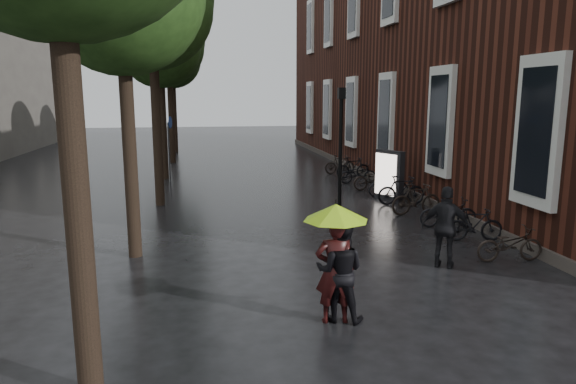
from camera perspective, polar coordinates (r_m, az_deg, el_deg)
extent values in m
cube|color=#38160F|center=(28.23, 18.07, 14.55)|extent=(10.00, 33.00, 12.00)
cube|color=silver|center=(13.58, 26.15, 6.02)|extent=(0.25, 1.60, 3.60)
cube|color=black|center=(13.52, 25.81, 6.04)|extent=(0.10, 1.20, 3.00)
cube|color=silver|center=(17.86, 16.67, 7.52)|extent=(0.25, 1.60, 3.60)
cube|color=black|center=(17.81, 16.38, 7.53)|extent=(0.10, 1.20, 3.00)
cube|color=silver|center=(22.43, 10.91, 8.33)|extent=(0.25, 1.60, 3.60)
cube|color=black|center=(22.40, 10.67, 8.33)|extent=(0.10, 1.20, 3.00)
cube|color=silver|center=(27.16, 7.12, 8.81)|extent=(0.25, 1.60, 3.60)
cube|color=black|center=(27.13, 6.92, 8.81)|extent=(0.10, 1.20, 3.00)
cube|color=silver|center=(27.54, 7.40, 20.32)|extent=(0.25, 1.60, 3.60)
cube|color=black|center=(27.52, 7.19, 20.34)|extent=(0.10, 1.20, 3.00)
cube|color=silver|center=(31.97, 4.46, 9.13)|extent=(0.25, 1.60, 3.60)
cube|color=black|center=(31.95, 4.28, 9.13)|extent=(0.10, 1.20, 3.00)
cube|color=silver|center=(32.30, 4.61, 18.93)|extent=(0.25, 1.60, 3.60)
cube|color=black|center=(32.27, 4.42, 18.94)|extent=(0.10, 1.20, 3.00)
cube|color=silver|center=(36.83, 2.49, 9.35)|extent=(0.25, 1.60, 3.60)
cube|color=black|center=(36.81, 2.34, 9.35)|extent=(0.10, 1.20, 3.00)
cube|color=silver|center=(37.12, 2.56, 17.87)|extent=(0.25, 1.60, 3.60)
cube|color=black|center=(37.09, 2.40, 17.88)|extent=(0.10, 1.20, 3.00)
cube|color=#3F3833|center=(26.50, 7.93, 2.56)|extent=(0.40, 33.00, 0.30)
cylinder|color=black|center=(6.78, -22.27, -2.99)|extent=(0.32, 0.32, 4.68)
cylinder|color=black|center=(12.64, -17.10, 2.98)|extent=(0.32, 0.32, 4.51)
cylinder|color=black|center=(18.55, -14.33, 6.11)|extent=(0.32, 0.32, 4.95)
cylinder|color=black|center=(24.55, -13.67, 6.53)|extent=(0.32, 0.32, 4.40)
cylinder|color=black|center=(30.51, -12.83, 7.68)|extent=(0.32, 0.32, 4.79)
cylinder|color=black|center=(36.51, -12.48, 7.97)|extent=(0.32, 0.32, 4.57)
imported|color=black|center=(8.83, 5.23, -8.67)|extent=(0.72, 0.51, 1.85)
imported|color=black|center=(8.94, 5.80, -8.78)|extent=(1.04, 0.94, 1.75)
cylinder|color=black|center=(8.69, 5.25, -6.76)|extent=(0.02, 0.02, 1.40)
cone|color=#9ED916|center=(8.50, 5.33, -2.25)|extent=(1.10, 1.10, 0.28)
cylinder|color=black|center=(8.47, 5.35, -1.06)|extent=(0.02, 0.02, 0.08)
imported|color=black|center=(12.07, 17.17, -3.77)|extent=(1.16, 0.99, 1.86)
imported|color=black|center=(13.15, 23.41, -5.34)|extent=(1.62, 0.67, 0.83)
imported|color=black|center=(14.60, 20.03, -3.42)|extent=(1.56, 0.69, 0.91)
imported|color=black|center=(15.87, 17.37, -2.21)|extent=(1.75, 0.87, 0.88)
imported|color=black|center=(17.23, 14.07, -0.78)|extent=(1.76, 0.60, 1.04)
imported|color=black|center=(18.70, 12.50, 0.19)|extent=(1.76, 0.54, 1.05)
imported|color=black|center=(20.12, 11.10, 0.67)|extent=(1.60, 0.60, 0.83)
imported|color=black|center=(21.41, 9.52, 1.45)|extent=(1.81, 0.72, 0.93)
imported|color=black|center=(23.00, 7.79, 2.06)|extent=(1.67, 0.60, 0.88)
imported|color=black|center=(24.38, 7.23, 2.71)|extent=(1.71, 0.67, 1.00)
imported|color=black|center=(25.64, 5.77, 3.07)|extent=(1.63, 0.68, 0.95)
cube|color=black|center=(19.27, 11.20, 1.78)|extent=(0.26, 1.24, 1.87)
cube|color=white|center=(19.21, 10.82, 1.92)|extent=(0.04, 1.04, 1.53)
cylinder|color=black|center=(15.53, 5.83, 3.45)|extent=(0.11, 0.11, 3.81)
cube|color=black|center=(15.41, 5.97, 10.85)|extent=(0.21, 0.21, 0.33)
sphere|color=#FFE5B2|center=(15.41, 5.97, 10.85)|extent=(0.17, 0.17, 0.17)
cylinder|color=#262628|center=(23.69, -13.07, 4.32)|extent=(0.06, 0.06, 2.67)
cylinder|color=navy|center=(23.58, -12.95, 7.55)|extent=(0.03, 0.53, 0.53)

